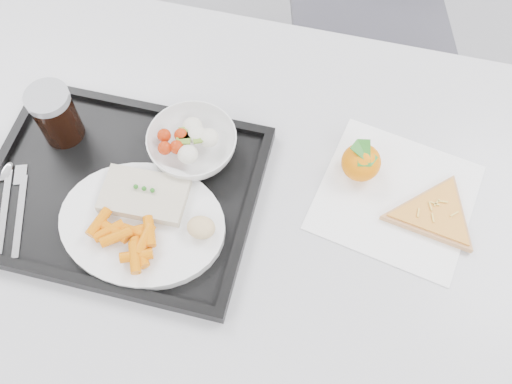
% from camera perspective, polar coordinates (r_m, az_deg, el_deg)
% --- Properties ---
extents(room, '(6.04, 7.04, 2.84)m').
position_cam_1_polar(room, '(0.28, -20.59, 8.93)').
color(room, gray).
rests_on(room, ground).
extents(table, '(1.20, 0.80, 0.75)m').
position_cam_1_polar(table, '(1.03, -1.38, -2.02)').
color(table, '#B3B3B6').
rests_on(table, ground).
extents(tray, '(0.45, 0.35, 0.03)m').
position_cam_1_polar(tray, '(0.99, -13.25, 0.07)').
color(tray, black).
rests_on(tray, table).
extents(dinner_plate, '(0.27, 0.27, 0.02)m').
position_cam_1_polar(dinner_plate, '(0.93, -11.28, -3.14)').
color(dinner_plate, white).
rests_on(dinner_plate, tray).
extents(fish_fillet, '(0.14, 0.09, 0.03)m').
position_cam_1_polar(fish_fillet, '(0.94, -11.10, -0.29)').
color(fish_fillet, beige).
rests_on(fish_fillet, dinner_plate).
extents(bread_roll, '(0.06, 0.05, 0.03)m').
position_cam_1_polar(bread_roll, '(0.89, -5.51, -3.55)').
color(bread_roll, tan).
rests_on(bread_roll, dinner_plate).
extents(salad_bowl, '(0.15, 0.15, 0.05)m').
position_cam_1_polar(salad_bowl, '(0.98, -6.35, 4.74)').
color(salad_bowl, white).
rests_on(salad_bowl, tray).
extents(cola_glass, '(0.07, 0.07, 0.11)m').
position_cam_1_polar(cola_glass, '(1.02, -19.41, 7.35)').
color(cola_glass, black).
rests_on(cola_glass, tray).
extents(cutlery, '(0.11, 0.17, 0.01)m').
position_cam_1_polar(cutlery, '(1.03, -23.33, -0.34)').
color(cutlery, silver).
rests_on(cutlery, tray).
extents(napkin, '(0.29, 0.28, 0.00)m').
position_cam_1_polar(napkin, '(0.99, 13.78, -0.50)').
color(napkin, white).
rests_on(napkin, table).
extents(tangerine, '(0.08, 0.08, 0.07)m').
position_cam_1_polar(tangerine, '(0.97, 10.46, 2.95)').
color(tangerine, orange).
rests_on(tangerine, napkin).
extents(pizza_slice, '(0.23, 0.23, 0.02)m').
position_cam_1_polar(pizza_slice, '(0.98, 17.47, -2.13)').
color(pizza_slice, tan).
rests_on(pizza_slice, napkin).
extents(carrot_pile, '(0.12, 0.10, 0.03)m').
position_cam_1_polar(carrot_pile, '(0.90, -12.69, -4.55)').
color(carrot_pile, orange).
rests_on(carrot_pile, dinner_plate).
extents(salad_contents, '(0.10, 0.09, 0.03)m').
position_cam_1_polar(salad_contents, '(0.97, -6.69, 5.29)').
color(salad_contents, '#AB2809').
rests_on(salad_contents, salad_bowl).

